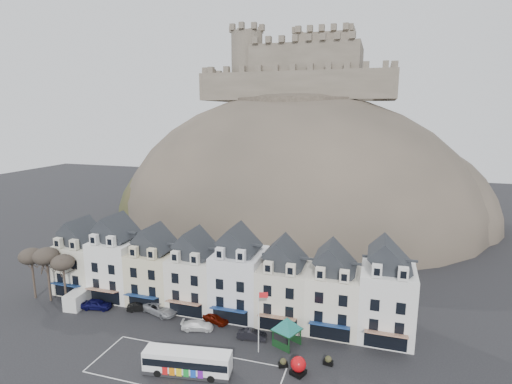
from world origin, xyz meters
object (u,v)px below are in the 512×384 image
Objects in this scene: red_buoy at (298,366)px; white_van at (80,297)px; car_black at (140,307)px; car_white at (197,325)px; bus at (187,361)px; flagpole at (259,317)px; car_navy at (97,304)px; bus_shelter at (287,324)px; car_maroon at (216,318)px; car_charcoal at (252,335)px; car_silver at (160,308)px.

red_buoy is 35.60m from white_van.
car_white is (10.40, -2.33, 0.01)m from car_black.
bus reaches higher than white_van.
red_buoy reaches higher than car_white.
red_buoy is at bearing -27.08° from flagpole.
car_white is (16.92, -0.84, -0.13)m from car_navy.
red_buoy is at bearing -40.40° from bus_shelter.
car_navy is 18.60m from car_maroon.
bus is 4.73× the size of red_buoy.
bus_shelter is 4.13m from flagpole.
red_buoy is (2.51, -5.19, -1.88)m from bus_shelter.
car_maroon is at bearing 60.15° from car_charcoal.
car_silver is at bearing -110.38° from car_black.
flagpole is 1.49× the size of white_van.
car_silver is at bearing -91.51° from car_navy.
flagpole is at bearing -89.46° from car_silver.
white_van reaches higher than car_white.
bus_shelter reaches higher than white_van.
car_white is at bearing -156.46° from bus_shelter.
car_maroon reaches higher than car_black.
car_maroon is at bearing 149.75° from red_buoy.
car_navy is 1.19× the size of car_black.
car_navy is at bearing -157.96° from bus_shelter.
car_charcoal is at bearing -103.12° from car_navy.
car_maroon is (12.01, 0.17, 0.06)m from car_black.
flagpole is 2.04× the size of car_maroon.
car_silver is (-19.51, 2.55, -2.18)m from bus_shelter.
bus_shelter is 1.38× the size of car_maroon.
bus_shelter is 1.44× the size of car_charcoal.
bus_shelter reaches higher than car_charcoal.
red_buoy reaches higher than car_silver.
car_silver is at bearing 160.64° from red_buoy.
flagpole is 5.03m from car_charcoal.
car_white is (-9.48, 2.48, -4.02)m from flagpole.
car_navy reaches higher than car_black.
white_van reaches higher than red_buoy.
bus_shelter is at bearing -102.91° from car_navy.
car_silver reaches higher than car_charcoal.
flagpole is at bearing -152.59° from car_charcoal.
car_silver is (-22.02, 7.74, -0.31)m from red_buoy.
white_van is (-29.61, 3.69, -3.45)m from flagpole.
bus is 1.85× the size of white_van.
car_black is 10.66m from car_white.
car_silver is (9.77, 1.66, 0.03)m from car_navy.
flagpole reaches higher than red_buoy.
bus is 2.53× the size of car_maroon.
white_van is (-23.11, 9.97, -0.34)m from bus.
car_black is (-25.27, 7.57, -0.48)m from red_buoy.
flagpole is at bearing -127.01° from car_black.
bus is 15.16m from car_silver.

